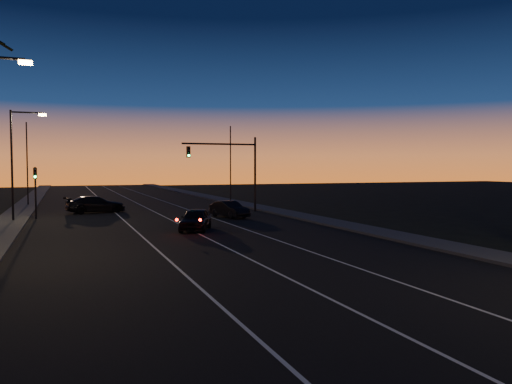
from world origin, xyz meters
name	(u,v)px	position (x,y,z in m)	size (l,w,h in m)	color
road	(179,228)	(0.00, 30.00, 0.01)	(20.00, 170.00, 0.01)	black
sidewalk_right	(322,220)	(11.20, 30.00, 0.08)	(2.40, 170.00, 0.16)	#333331
lane_stripe_left	(134,230)	(-3.00, 30.00, 0.02)	(0.12, 160.00, 0.01)	silver
lane_stripe_mid	(186,227)	(0.50, 30.00, 0.02)	(0.12, 160.00, 0.01)	silver
lane_stripe_right	(234,225)	(4.00, 30.00, 0.02)	(0.12, 160.00, 0.01)	silver
streetlight_left_far	(16,156)	(-10.69, 38.00, 5.06)	(2.55, 0.26, 8.50)	black
signal_mast	(231,161)	(7.14, 39.99, 4.78)	(7.10, 0.41, 7.00)	black
signal_post	(35,183)	(-9.50, 39.98, 2.89)	(0.28, 0.37, 4.20)	black
far_pole_left	(27,164)	(-11.00, 55.00, 4.50)	(0.14, 0.14, 9.00)	black
far_pole_right	(230,164)	(11.00, 52.00, 4.50)	(0.14, 0.14, 9.00)	black
lead_car	(196,219)	(0.77, 28.28, 0.74)	(3.44, 5.00, 1.45)	black
right_car	(229,209)	(5.43, 35.40, 0.70)	(2.55, 4.39, 1.37)	black
cross_car	(96,204)	(-4.68, 43.82, 0.78)	(5.61, 3.11, 1.54)	black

